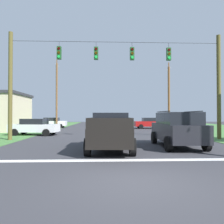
{
  "coord_description": "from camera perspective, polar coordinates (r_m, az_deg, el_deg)",
  "views": [
    {
      "loc": [
        -0.86,
        -6.03,
        1.79
      ],
      "look_at": [
        -0.1,
        12.86,
        2.11
      ],
      "focal_mm": 35.52,
      "sensor_mm": 36.0,
      "label": 1
    }
  ],
  "objects": [
    {
      "name": "pickup_truck",
      "position": [
        11.82,
        -0.34,
        -4.97
      ],
      "size": [
        2.5,
        5.49,
        1.95
      ],
      "color": "black",
      "rests_on": "ground"
    },
    {
      "name": "ground_plane",
      "position": [
        6.35,
        5.84,
        -17.36
      ],
      "size": [
        120.0,
        120.0,
        0.0
      ],
      "primitive_type": "plane",
      "color": "#333338"
    },
    {
      "name": "lane_dash_3",
      "position": [
        35.13,
        -0.89,
        -3.89
      ],
      "size": [
        2.5,
        0.15,
        0.01
      ],
      "primitive_type": "cube",
      "rotation": [
        0.0,
        0.0,
        1.57
      ],
      "color": "white",
      "rests_on": "ground"
    },
    {
      "name": "overhead_signal_span",
      "position": [
        16.76,
        1.07,
        8.14
      ],
      "size": [
        15.97,
        0.31,
        7.98
      ],
      "color": "brown",
      "rests_on": "ground"
    },
    {
      "name": "lane_dash_2",
      "position": [
        27.79,
        -0.52,
        -4.66
      ],
      "size": [
        2.5,
        0.15,
        0.01
      ],
      "primitive_type": "cube",
      "rotation": [
        0.0,
        0.0,
        1.57
      ],
      "color": "white",
      "rests_on": "ground"
    },
    {
      "name": "suv_black",
      "position": [
        13.3,
        16.43,
        -4.08
      ],
      "size": [
        2.26,
        4.83,
        2.05
      ],
      "color": "black",
      "rests_on": "ground"
    },
    {
      "name": "distant_car_far_parked",
      "position": [
        21.58,
        -19.32,
        -3.58
      ],
      "size": [
        4.46,
        2.35,
        1.52
      ],
      "color": "silver",
      "rests_on": "ground"
    },
    {
      "name": "distant_car_crossing_white",
      "position": [
        34.11,
        -15.26,
        -2.62
      ],
      "size": [
        4.32,
        2.06,
        1.52
      ],
      "color": "silver",
      "rests_on": "ground"
    },
    {
      "name": "lane_dash_1",
      "position": [
        21.51,
        0.0,
        -5.74
      ],
      "size": [
        2.5,
        0.15,
        0.01
      ],
      "primitive_type": "cube",
      "rotation": [
        0.0,
        0.0,
        1.57
      ],
      "color": "white",
      "rests_on": "ground"
    },
    {
      "name": "distant_car_oncoming",
      "position": [
        31.57,
        9.76,
        -2.78
      ],
      "size": [
        4.31,
        2.05,
        1.52
      ],
      "color": "maroon",
      "rests_on": "ground"
    },
    {
      "name": "stop_bar_stripe",
      "position": [
        9.12,
        3.23,
        -12.28
      ],
      "size": [
        12.96,
        0.45,
        0.01
      ],
      "primitive_type": "cube",
      "color": "white",
      "rests_on": "ground"
    },
    {
      "name": "utility_pole_mid_right",
      "position": [
        32.48,
        14.44,
        3.9
      ],
      "size": [
        0.3,
        1.72,
        9.38
      ],
      "color": "brown",
      "rests_on": "ground"
    },
    {
      "name": "utility_pole_near_left",
      "position": [
        32.93,
        -14.05,
        4.41
      ],
      "size": [
        0.27,
        1.57,
        9.91
      ],
      "color": "brown",
      "rests_on": "ground"
    },
    {
      "name": "lane_dash_0",
      "position": [
        15.03,
        1.01,
        -7.8
      ],
      "size": [
        2.5,
        0.15,
        0.01
      ],
      "primitive_type": "cube",
      "rotation": [
        0.0,
        0.0,
        1.57
      ],
      "color": "white",
      "rests_on": "ground"
    }
  ]
}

